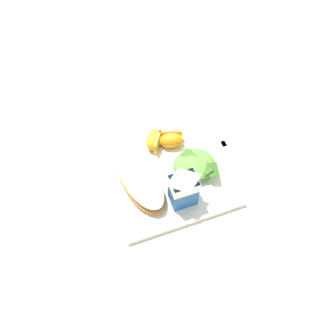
% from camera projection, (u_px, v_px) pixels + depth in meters
% --- Properties ---
extents(ground, '(3.00, 3.00, 0.00)m').
position_uv_depth(ground, '(168.00, 174.00, 0.76)').
color(ground, beige).
extents(white_plate, '(0.28, 0.28, 0.02)m').
position_uv_depth(white_plate, '(168.00, 172.00, 0.75)').
color(white_plate, white).
rests_on(white_plate, ground).
extents(cheesy_pizza_bread, '(0.11, 0.18, 0.04)m').
position_uv_depth(cheesy_pizza_bread, '(141.00, 183.00, 0.71)').
color(cheesy_pizza_bread, '#A87038').
rests_on(cheesy_pizza_bread, white_plate).
extents(green_salad_pile, '(0.10, 0.10, 0.05)m').
position_uv_depth(green_salad_pile, '(194.00, 165.00, 0.73)').
color(green_salad_pile, '#5B8E3D').
rests_on(green_salad_pile, white_plate).
extents(milk_carton, '(0.06, 0.05, 0.11)m').
position_uv_depth(milk_carton, '(183.00, 187.00, 0.66)').
color(milk_carton, '#23569E').
rests_on(milk_carton, white_plate).
extents(orange_wedge_front, '(0.07, 0.05, 0.04)m').
position_uv_depth(orange_wedge_front, '(171.00, 140.00, 0.77)').
color(orange_wedge_front, orange).
rests_on(orange_wedge_front, white_plate).
extents(orange_wedge_middle, '(0.06, 0.07, 0.04)m').
position_uv_depth(orange_wedge_middle, '(154.00, 139.00, 0.77)').
color(orange_wedge_middle, orange).
rests_on(orange_wedge_middle, white_plate).
extents(metal_fork, '(0.02, 0.19, 0.01)m').
position_uv_depth(metal_fork, '(216.00, 129.00, 0.83)').
color(metal_fork, silver).
rests_on(metal_fork, ground).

